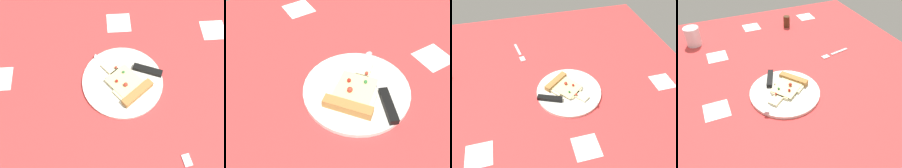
# 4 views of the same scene
# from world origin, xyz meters

# --- Properties ---
(ground_plane) EXTENTS (1.39, 1.39, 0.03)m
(ground_plane) POSITION_xyz_m (0.00, 0.00, -0.01)
(ground_plane) COLOR #D13838
(ground_plane) RESTS_ON ground
(plate) EXTENTS (0.27, 0.27, 0.01)m
(plate) POSITION_xyz_m (-0.09, 0.01, 0.01)
(plate) COLOR white
(plate) RESTS_ON ground_plane
(pizza_slice) EXTENTS (0.17, 0.18, 0.03)m
(pizza_slice) POSITION_xyz_m (-0.08, -0.01, 0.02)
(pizza_slice) COLOR beige
(pizza_slice) RESTS_ON plate
(knife) EXTENTS (0.23, 0.11, 0.02)m
(knife) POSITION_xyz_m (-0.05, 0.06, 0.02)
(knife) COLOR silver
(knife) RESTS_ON plate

